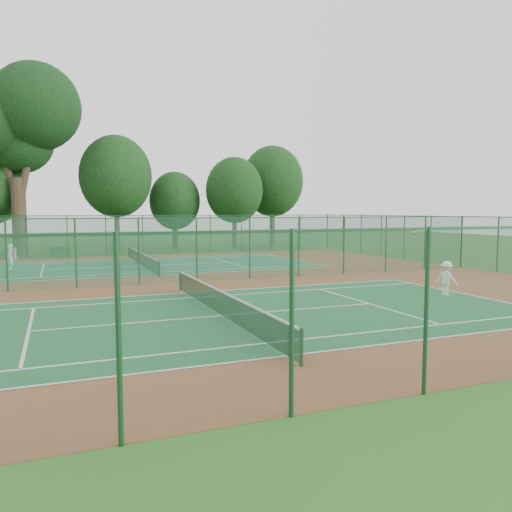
# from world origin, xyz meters

# --- Properties ---
(ground) EXTENTS (120.00, 120.00, 0.00)m
(ground) POSITION_xyz_m (0.00, 0.00, 0.00)
(ground) COLOR #27591B
(ground) RESTS_ON ground
(red_pad) EXTENTS (40.00, 36.00, 0.01)m
(red_pad) POSITION_xyz_m (0.00, 0.00, 0.01)
(red_pad) COLOR brown
(red_pad) RESTS_ON ground
(court_near) EXTENTS (23.77, 10.97, 0.01)m
(court_near) POSITION_xyz_m (0.00, -9.00, 0.01)
(court_near) COLOR #1C5A31
(court_near) RESTS_ON red_pad
(court_far) EXTENTS (23.77, 10.97, 0.01)m
(court_far) POSITION_xyz_m (0.00, 9.00, 0.01)
(court_far) COLOR #1F6444
(court_far) RESTS_ON red_pad
(fence_north) EXTENTS (40.00, 0.09, 3.50)m
(fence_north) POSITION_xyz_m (0.00, 18.00, 1.76)
(fence_north) COLOR #17452D
(fence_north) RESTS_ON ground
(fence_south) EXTENTS (40.00, 0.09, 3.50)m
(fence_south) POSITION_xyz_m (0.00, -18.00, 1.76)
(fence_south) COLOR #184926
(fence_south) RESTS_ON ground
(fence_east) EXTENTS (0.09, 36.00, 3.50)m
(fence_east) POSITION_xyz_m (20.00, 0.00, 1.76)
(fence_east) COLOR #1A4E34
(fence_east) RESTS_ON ground
(fence_divider) EXTENTS (40.00, 0.09, 3.50)m
(fence_divider) POSITION_xyz_m (0.00, 0.00, 1.76)
(fence_divider) COLOR #1B5233
(fence_divider) RESTS_ON ground
(tennis_net_near) EXTENTS (0.10, 12.90, 0.97)m
(tennis_net_near) POSITION_xyz_m (0.00, -9.00, 0.54)
(tennis_net_near) COLOR #153A22
(tennis_net_near) RESTS_ON ground
(tennis_net_far) EXTENTS (0.10, 12.90, 0.97)m
(tennis_net_far) POSITION_xyz_m (0.00, 9.00, 0.54)
(tennis_net_far) COLOR #143921
(tennis_net_far) RESTS_ON ground
(player_near) EXTENTS (0.88, 1.14, 1.56)m
(player_near) POSITION_xyz_m (10.78, -8.61, 0.80)
(player_near) COLOR white
(player_near) RESTS_ON court_near
(player_far) EXTENTS (0.57, 0.70, 1.67)m
(player_far) POSITION_xyz_m (-8.31, 9.82, 0.86)
(player_far) COLOR white
(player_far) RESTS_ON court_far
(trash_bin) EXTENTS (0.61, 0.61, 0.96)m
(trash_bin) POSITION_xyz_m (-8.65, 17.16, 0.49)
(trash_bin) COLOR gray
(trash_bin) RESTS_ON red_pad
(bench) EXTENTS (1.55, 0.59, 0.93)m
(bench) POSITION_xyz_m (-5.19, 17.50, 0.49)
(bench) COLOR #133719
(bench) RESTS_ON red_pad
(stray_ball_a) EXTENTS (0.07, 0.07, 0.07)m
(stray_ball_a) POSITION_xyz_m (-0.04, -0.34, 0.04)
(stray_ball_a) COLOR #CEE936
(stray_ball_a) RESTS_ON red_pad
(stray_ball_b) EXTENTS (0.07, 0.07, 0.07)m
(stray_ball_b) POSITION_xyz_m (2.79, -0.58, 0.05)
(stray_ball_b) COLOR #DDF138
(stray_ball_b) RESTS_ON red_pad
(stray_ball_c) EXTENTS (0.06, 0.06, 0.06)m
(stray_ball_c) POSITION_xyz_m (-0.57, -0.21, 0.04)
(stray_ball_c) COLOR gold
(stray_ball_c) RESTS_ON red_pad
(big_tree) EXTENTS (10.89, 7.97, 16.73)m
(big_tree) POSITION_xyz_m (-8.32, 22.70, 11.85)
(big_tree) COLOR #35291D
(big_tree) RESTS_ON ground
(evergreen_row) EXTENTS (39.00, 5.00, 12.00)m
(evergreen_row) POSITION_xyz_m (0.50, 24.25, 0.00)
(evergreen_row) COLOR black
(evergreen_row) RESTS_ON ground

